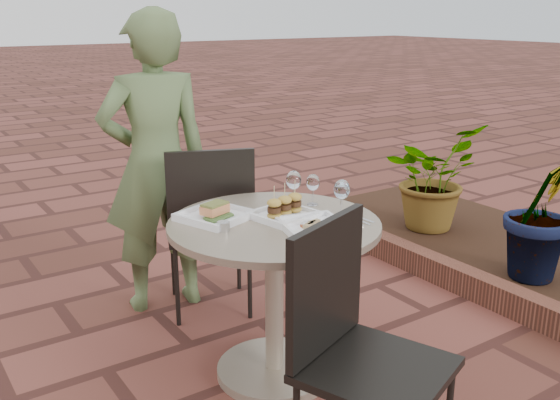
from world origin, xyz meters
TOP-DOWN VIEW (x-y plane):
  - ground at (0.00, 0.00)m, footprint 60.00×60.00m
  - cafe_table at (0.21, -0.03)m, footprint 0.90×0.90m
  - chair_far at (0.26, 0.65)m, footprint 0.57×0.57m
  - chair_near at (0.07, -0.71)m, footprint 0.57×0.57m
  - diner at (0.09, 0.92)m, footprint 0.64×0.48m
  - plate_salmon at (0.02, 0.14)m, footprint 0.33×0.33m
  - plate_sliders at (0.27, -0.02)m, footprint 0.28×0.28m
  - plate_tuna at (0.29, -0.19)m, footprint 0.30×0.30m
  - wine_glass_right at (0.49, -0.13)m, footprint 0.07×0.07m
  - wine_glass_mid at (0.41, 0.11)m, footprint 0.07×0.07m
  - wine_glass_far at (0.49, 0.07)m, footprint 0.06×0.06m
  - steel_ramekin at (-0.02, -0.01)m, footprint 0.07×0.07m
  - cutlery_set at (0.51, -0.20)m, footprint 0.09×0.20m
  - planter_curb at (1.60, 0.30)m, footprint 0.12×3.00m
  - mulch_bed at (2.30, 0.30)m, footprint 1.30×3.00m
  - potted_plant_a at (2.17, 0.88)m, footprint 0.79×0.71m
  - potted_plant_b at (2.03, -0.11)m, footprint 0.48×0.40m

SIDE VIEW (x-z plane):
  - ground at x=0.00m, z-range 0.00..0.00m
  - mulch_bed at x=2.30m, z-range 0.00..0.06m
  - planter_curb at x=1.60m, z-range 0.00..0.15m
  - potted_plant_a at x=2.17m, z-range 0.06..0.82m
  - cafe_table at x=0.21m, z-range 0.12..0.85m
  - potted_plant_b at x=2.03m, z-range 0.06..0.92m
  - chair_far at x=0.26m, z-range 0.08..1.01m
  - chair_near at x=0.07m, z-range 0.08..1.01m
  - cutlery_set at x=0.51m, z-range 0.73..0.73m
  - plate_tuna at x=0.29m, z-range 0.73..0.76m
  - steel_ramekin at x=-0.02m, z-range 0.73..0.77m
  - plate_salmon at x=0.02m, z-range 0.71..0.79m
  - plate_sliders at x=0.27m, z-range 0.69..0.84m
  - diner at x=0.09m, z-range 0.00..1.60m
  - wine_glass_far at x=0.49m, z-range 0.76..0.90m
  - wine_glass_right at x=0.49m, z-range 0.76..0.93m
  - wine_glass_mid at x=0.41m, z-range 0.76..0.93m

